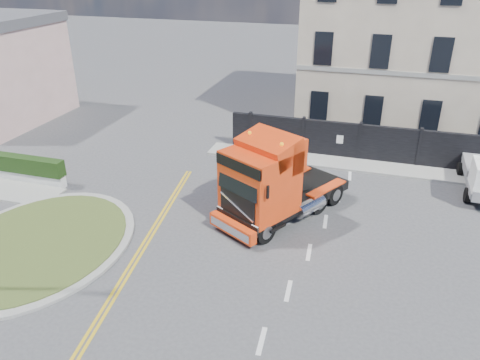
% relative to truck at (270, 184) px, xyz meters
% --- Properties ---
extents(ground, '(120.00, 120.00, 0.00)m').
position_rel_truck_xyz_m(ground, '(-0.97, -1.43, -1.66)').
color(ground, '#424244').
rests_on(ground, ground).
extents(traffic_island, '(6.80, 6.80, 0.17)m').
position_rel_truck_xyz_m(traffic_island, '(-7.97, -4.43, -1.58)').
color(traffic_island, gray).
rests_on(traffic_island, ground).
extents(hoarding_fence, '(18.80, 0.25, 2.00)m').
position_rel_truck_xyz_m(hoarding_fence, '(5.58, 7.57, -0.66)').
color(hoarding_fence, black).
rests_on(hoarding_fence, ground).
extents(georgian_building, '(12.30, 10.30, 12.80)m').
position_rel_truck_xyz_m(georgian_building, '(5.03, 15.07, 4.11)').
color(georgian_building, beige).
rests_on(georgian_building, ground).
extents(pavement_far, '(20.00, 1.60, 0.12)m').
position_rel_truck_xyz_m(pavement_far, '(5.03, 6.67, -1.60)').
color(pavement_far, gray).
rests_on(pavement_far, ground).
extents(truck, '(5.05, 6.53, 3.72)m').
position_rel_truck_xyz_m(truck, '(0.00, 0.00, 0.00)').
color(truck, black).
rests_on(truck, ground).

